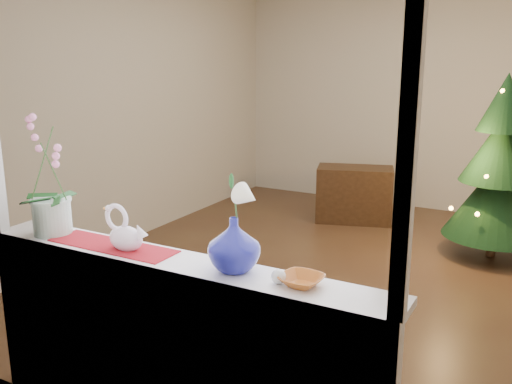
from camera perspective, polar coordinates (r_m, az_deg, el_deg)
ground at (r=5.01m, az=8.81°, el=-8.12°), size 5.00×5.00×0.00m
wall_back at (r=7.07m, az=16.35°, el=9.19°), size 4.50×0.10×2.70m
wall_front at (r=2.49m, az=-10.35°, el=1.73°), size 4.50×0.10×2.70m
wall_left at (r=5.82m, az=-12.14°, el=8.53°), size 0.10×5.00×2.70m
window_apron at (r=2.85m, az=-9.00°, el=-16.28°), size 2.20×0.08×0.88m
windowsill at (r=2.72m, az=-8.20°, el=-7.06°), size 2.20×0.26×0.04m
window_frame at (r=2.47m, az=-10.26°, el=9.83°), size 2.22×0.06×1.60m
runner at (r=2.94m, az=-14.17°, el=-5.22°), size 0.70×0.20×0.01m
orchid_pot at (r=3.15m, az=-20.06°, el=1.54°), size 0.26×0.26×0.63m
swan at (r=2.84m, az=-12.93°, el=-3.63°), size 0.26×0.13×0.21m
blue_vase at (r=2.51m, az=-2.22°, el=-4.87°), size 0.28×0.28×0.28m
lily at (r=2.44m, az=-2.27°, el=0.59°), size 0.15×0.09×0.21m
paperweight at (r=2.41m, az=2.27°, el=-8.44°), size 0.08×0.08×0.06m
amber_dish at (r=2.40m, az=4.57°, el=-8.88°), size 0.16×0.16×0.04m
xmas_tree at (r=5.61m, az=23.17°, el=2.28°), size 1.18×1.18×1.69m
side_table at (r=6.46m, az=9.81°, el=-0.24°), size 0.91×0.64×0.62m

